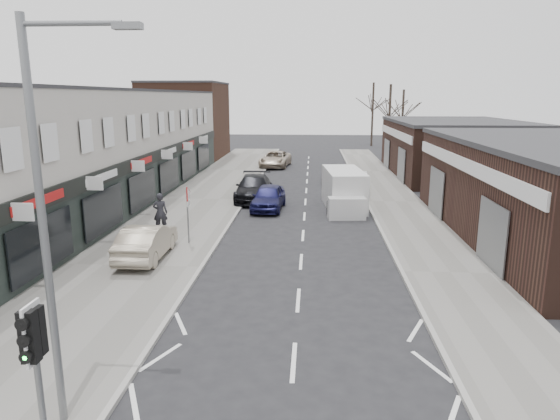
% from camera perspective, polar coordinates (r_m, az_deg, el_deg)
% --- Properties ---
extents(ground, '(160.00, 160.00, 0.00)m').
position_cam_1_polar(ground, '(11.76, 1.17, -21.78)').
color(ground, black).
rests_on(ground, ground).
extents(pavement_left, '(5.50, 64.00, 0.12)m').
position_cam_1_polar(pavement_left, '(33.14, -8.83, 1.18)').
color(pavement_left, slate).
rests_on(pavement_left, ground).
extents(pavement_right, '(3.50, 64.00, 0.12)m').
position_cam_1_polar(pavement_right, '(32.79, 13.02, 0.88)').
color(pavement_right, slate).
rests_on(pavement_right, ground).
extents(shop_terrace_left, '(8.00, 41.00, 7.10)m').
position_cam_1_polar(shop_terrace_left, '(32.47, -21.80, 6.41)').
color(shop_terrace_left, '#B9B2A8').
rests_on(shop_terrace_left, ground).
extents(brick_block_far, '(8.00, 10.00, 8.00)m').
position_cam_1_polar(brick_block_far, '(56.47, -10.70, 9.93)').
color(brick_block_far, '#472A1E').
rests_on(brick_block_far, ground).
extents(right_unit_far, '(10.00, 16.00, 4.50)m').
position_cam_1_polar(right_unit_far, '(45.53, 19.24, 6.57)').
color(right_unit_far, '#331E17').
rests_on(right_unit_far, ground).
extents(tree_far_a, '(3.60, 3.60, 8.00)m').
position_cam_1_polar(tree_far_a, '(58.69, 12.19, 6.04)').
color(tree_far_a, '#382D26').
rests_on(tree_far_a, ground).
extents(tree_far_b, '(3.60, 3.60, 7.50)m').
position_cam_1_polar(tree_far_b, '(64.97, 13.62, 6.61)').
color(tree_far_b, '#382D26').
rests_on(tree_far_b, ground).
extents(tree_far_c, '(3.60, 3.60, 8.50)m').
position_cam_1_polar(tree_far_c, '(70.46, 10.38, 7.22)').
color(tree_far_c, '#382D26').
rests_on(tree_far_c, ground).
extents(traffic_light, '(0.28, 0.60, 3.10)m').
position_cam_1_polar(traffic_light, '(10.00, -26.29, -13.87)').
color(traffic_light, slate).
rests_on(traffic_light, pavement_left).
extents(street_lamp, '(2.23, 0.22, 8.00)m').
position_cam_1_polar(street_lamp, '(10.36, -24.80, 0.14)').
color(street_lamp, slate).
rests_on(street_lamp, pavement_left).
extents(warning_sign, '(0.12, 0.80, 2.70)m').
position_cam_1_polar(warning_sign, '(22.82, -10.47, 1.31)').
color(warning_sign, slate).
rests_on(warning_sign, pavement_left).
extents(white_van, '(2.58, 6.16, 2.33)m').
position_cam_1_polar(white_van, '(30.56, 7.32, 2.23)').
color(white_van, silver).
rests_on(white_van, ground).
extents(sedan_on_pavement, '(1.59, 4.37, 1.43)m').
position_cam_1_polar(sedan_on_pavement, '(21.37, -15.01, -3.48)').
color(sedan_on_pavement, gray).
rests_on(sedan_on_pavement, pavement_left).
extents(pedestrian, '(0.76, 0.55, 1.94)m').
position_cam_1_polar(pedestrian, '(25.31, -13.52, -0.27)').
color(pedestrian, black).
rests_on(pedestrian, pavement_left).
extents(parked_car_left_a, '(2.04, 4.51, 1.50)m').
position_cam_1_polar(parked_car_left_a, '(30.04, -1.33, 1.47)').
color(parked_car_left_a, '#151541').
rests_on(parked_car_left_a, ground).
extents(parked_car_left_b, '(2.44, 5.63, 1.61)m').
position_cam_1_polar(parked_car_left_b, '(32.82, -3.00, 2.53)').
color(parked_car_left_b, black).
rests_on(parked_car_left_b, ground).
extents(parked_car_left_c, '(3.07, 5.69, 1.52)m').
position_cam_1_polar(parked_car_left_c, '(48.45, -0.55, 5.84)').
color(parked_car_left_c, '#B0A08D').
rests_on(parked_car_left_c, ground).
extents(parked_car_right_a, '(1.89, 4.67, 1.51)m').
position_cam_1_polar(parked_car_right_a, '(36.12, 8.60, 3.27)').
color(parked_car_right_a, white).
rests_on(parked_car_right_a, ground).
extents(parked_car_right_b, '(1.69, 4.07, 1.38)m').
position_cam_1_polar(parked_car_right_b, '(39.67, 6.29, 4.10)').
color(parked_car_right_b, black).
rests_on(parked_car_right_b, ground).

